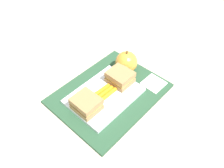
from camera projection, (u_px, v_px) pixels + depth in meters
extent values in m
plane|color=#B7AD99|center=(110.00, 94.00, 0.78)|extent=(2.40, 2.40, 0.00)
cube|color=#284C33|center=(110.00, 93.00, 0.78)|extent=(0.36, 0.28, 0.01)
cube|color=white|center=(104.00, 95.00, 0.76)|extent=(0.23, 0.17, 0.01)
cube|color=#9E7A4C|center=(87.00, 106.00, 0.71)|extent=(0.07, 0.08, 0.02)
cube|color=#F4CC4C|center=(86.00, 104.00, 0.70)|extent=(0.07, 0.07, 0.01)
cube|color=#9E7A4C|center=(86.00, 101.00, 0.69)|extent=(0.07, 0.08, 0.02)
cube|color=#9E7A4C|center=(120.00, 80.00, 0.78)|extent=(0.07, 0.08, 0.02)
cube|color=#F4CC4C|center=(120.00, 77.00, 0.77)|extent=(0.07, 0.07, 0.01)
cube|color=#9E7A4C|center=(120.00, 74.00, 0.77)|extent=(0.07, 0.08, 0.02)
cylinder|color=orange|center=(108.00, 95.00, 0.74)|extent=(0.08, 0.01, 0.02)
cylinder|color=orange|center=(104.00, 93.00, 0.75)|extent=(0.08, 0.01, 0.02)
cylinder|color=orange|center=(101.00, 91.00, 0.75)|extent=(0.08, 0.01, 0.02)
sphere|color=gold|center=(126.00, 62.00, 0.82)|extent=(0.08, 0.08, 0.08)
cylinder|color=brown|center=(127.00, 52.00, 0.79)|extent=(0.01, 0.01, 0.01)
cube|color=white|center=(154.00, 83.00, 0.80)|extent=(0.07, 0.07, 0.00)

